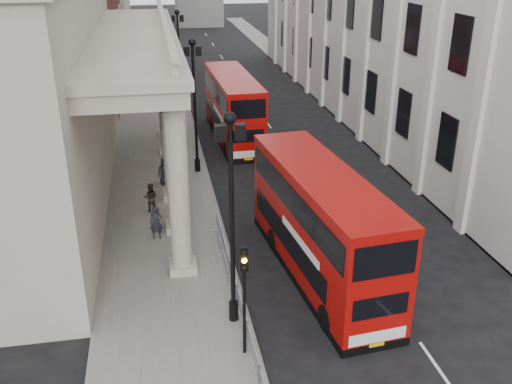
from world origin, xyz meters
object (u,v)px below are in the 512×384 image
lamp_post_north (179,52)px  pedestrian_a (156,223)px  lamp_post_mid (195,98)px  bus_near (320,223)px  bus_far (233,106)px  lamp_post_south (232,208)px  pedestrian_b (151,198)px  traffic_light (244,281)px  pedestrian_c (164,171)px

lamp_post_north → pedestrian_a: lamp_post_north is taller
lamp_post_mid → bus_near: (4.22, -13.16, -2.38)m
bus_far → bus_near: bearing=-89.3°
lamp_post_south → pedestrian_b: bearing=106.0°
traffic_light → pedestrian_c: bearing=97.8°
lamp_post_mid → bus_near: lamp_post_mid is taller
lamp_post_south → traffic_light: size_ratio=1.93×
lamp_post_south → traffic_light: (0.10, -2.02, -1.80)m
bus_near → pedestrian_b: 10.62m
lamp_post_north → pedestrian_a: 25.21m
lamp_post_south → lamp_post_mid: same height
lamp_post_mid → bus_far: 7.66m
pedestrian_a → bus_near: bearing=-33.1°
lamp_post_south → bus_near: lamp_post_south is taller
lamp_post_north → pedestrian_b: lamp_post_north is taller
lamp_post_north → pedestrian_a: (-2.78, -24.74, -3.93)m
lamp_post_mid → bus_near: size_ratio=0.73×
lamp_post_north → lamp_post_mid: bearing=-90.0°
pedestrian_b → pedestrian_c: pedestrian_c is taller
bus_far → traffic_light: bearing=-99.5°
bus_near → pedestrian_a: bus_near is taller
lamp_post_north → pedestrian_a: bearing=-96.4°
lamp_post_south → lamp_post_north: same height
lamp_post_mid → lamp_post_north: 16.00m
pedestrian_c → lamp_post_south: bearing=-92.6°
bus_far → pedestrian_c: size_ratio=6.55×
traffic_light → lamp_post_south: bearing=92.8°
bus_near → pedestrian_b: bearing=127.7°
lamp_post_mid → pedestrian_a: 9.98m
traffic_light → bus_far: (3.19, 24.50, -0.62)m
lamp_post_mid → pedestrian_c: 4.84m
lamp_post_mid → bus_near: bearing=-72.2°
traffic_light → lamp_post_mid: bearing=90.3°
lamp_post_mid → pedestrian_c: size_ratio=4.89×
traffic_light → bus_near: (4.12, 4.86, -0.57)m
lamp_post_north → traffic_light: 34.07m
bus_near → pedestrian_b: bus_near is taller
traffic_light → bus_far: size_ratio=0.39×
pedestrian_a → pedestrian_b: size_ratio=1.06×
lamp_post_south → traffic_light: lamp_post_south is taller
lamp_post_south → bus_far: size_ratio=0.75×
lamp_post_mid → pedestrian_c: lamp_post_mid is taller
lamp_post_mid → pedestrian_a: bearing=-107.6°
pedestrian_b → pedestrian_c: bearing=-92.5°
pedestrian_a → pedestrian_c: pedestrian_a is taller
lamp_post_south → pedestrian_c: 14.86m
lamp_post_mid → traffic_light: 18.11m
pedestrian_c → traffic_light: bearing=-93.3°
lamp_post_south → pedestrian_c: size_ratio=4.89×
pedestrian_b → lamp_post_mid: bearing=-107.8°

